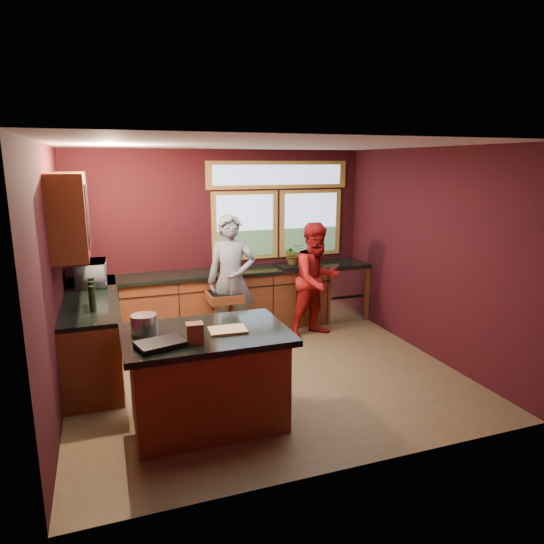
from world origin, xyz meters
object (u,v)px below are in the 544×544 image
person_grey (231,281)px  stock_pot (144,324)px  island (207,377)px  person_red (317,280)px  cutting_board (228,330)px

person_grey → stock_pot: size_ratio=7.61×
stock_pot → island: bearing=-15.3°
person_red → stock_pot: person_red is taller
person_red → cutting_board: 2.69m
person_grey → person_red: size_ratio=1.09×
island → cutting_board: 0.52m
cutting_board → stock_pot: size_ratio=1.46×
island → person_grey: 2.20m
cutting_board → stock_pot: (-0.75, 0.20, 0.08)m
cutting_board → stock_pot: 0.78m
person_red → stock_pot: size_ratio=7.00×
cutting_board → stock_pot: stock_pot is taller
island → cutting_board: (0.20, -0.05, 0.48)m
person_grey → person_red: bearing=13.2°
person_grey → person_red: (1.25, -0.10, -0.07)m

